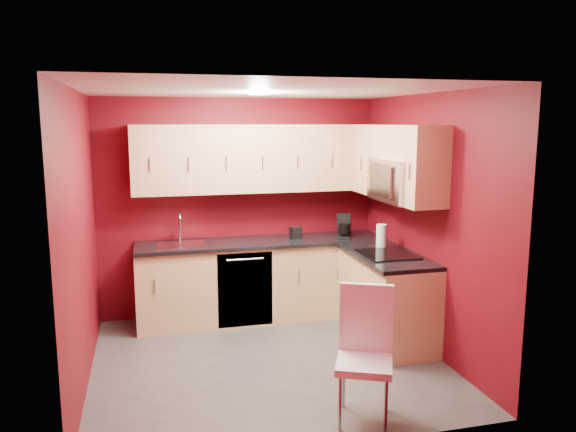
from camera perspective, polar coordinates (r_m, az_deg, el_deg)
name	(u,v)px	position (r m, az deg, el deg)	size (l,w,h in m)	color
floor	(268,361)	(5.46, -2.05, -14.55)	(3.20, 3.20, 0.00)	#4E4C49
ceiling	(266,90)	(5.00, -2.22, 12.65)	(3.20, 3.20, 0.00)	white
wall_back	(240,207)	(6.53, -4.94, 0.89)	(3.20, 3.20, 0.00)	#600914
wall_front	(316,274)	(3.67, 2.90, -5.93)	(3.20, 3.20, 0.00)	#600914
wall_left	(80,240)	(5.00, -20.36, -2.35)	(3.00, 3.00, 0.00)	#600914
wall_right	(427,223)	(5.64, 13.97, -0.74)	(3.00, 3.00, 0.00)	#600914
base_cabinets_back	(262,281)	(6.46, -2.63, -6.60)	(2.80, 0.60, 0.87)	#E9C085
base_cabinets_right	(386,298)	(5.92, 9.91, -8.25)	(0.60, 1.30, 0.87)	#E9C085
countertop_back	(262,242)	(6.33, -2.63, -2.68)	(2.80, 0.63, 0.04)	black
countertop_right	(386,256)	(5.78, 9.96, -4.00)	(0.63, 1.27, 0.04)	black
upper_cabinets_back	(259,158)	(6.34, -2.96, 5.87)	(2.80, 0.35, 0.75)	tan
upper_cabinets_right	(393,156)	(5.88, 10.66, 6.05)	(0.35, 1.55, 0.75)	tan
microwave	(400,180)	(5.66, 11.34, 3.59)	(0.42, 0.76, 0.42)	silver
cooktop	(387,254)	(5.74, 10.07, -3.84)	(0.50, 0.55, 0.01)	black
sink	(181,241)	(6.22, -10.82, -2.55)	(0.52, 0.42, 0.35)	silver
dishwasher_front	(245,290)	(6.14, -4.37, -7.48)	(0.60, 0.02, 0.82)	black
downlight	(259,94)	(5.29, -2.93, 12.31)	(0.20, 0.20, 0.01)	white
coffee_maker	(344,226)	(6.48, 5.67, -1.04)	(0.16, 0.22, 0.27)	black
napkin_holder	(296,233)	(6.45, 0.79, -1.69)	(0.12, 0.12, 0.13)	black
paper_towel	(381,236)	(6.02, 9.47, -2.03)	(0.14, 0.14, 0.25)	white
dining_chair	(365,356)	(4.34, 7.78, -13.95)	(0.41, 0.43, 1.01)	white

